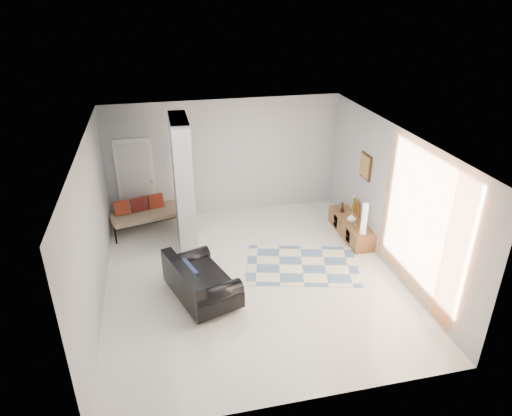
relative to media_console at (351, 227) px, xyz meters
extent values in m
plane|color=silver|center=(-2.52, -1.14, -0.21)|extent=(6.00, 6.00, 0.00)
plane|color=white|center=(-2.52, -1.14, 2.59)|extent=(6.00, 6.00, 0.00)
plane|color=#AFB1B3|center=(-2.52, 1.86, 1.19)|extent=(6.00, 0.00, 6.00)
plane|color=#AFB1B3|center=(-2.52, -4.14, 1.19)|extent=(6.00, 0.00, 6.00)
plane|color=#AFB1B3|center=(-5.27, -1.14, 1.19)|extent=(0.00, 6.00, 6.00)
plane|color=#AFB1B3|center=(0.23, -1.14, 1.19)|extent=(0.00, 6.00, 6.00)
cube|color=#A8ACAF|center=(-3.62, 0.46, 1.19)|extent=(0.35, 1.20, 2.80)
cube|color=white|center=(-4.62, 1.82, 0.81)|extent=(0.85, 0.06, 2.04)
plane|color=orange|center=(0.15, -2.29, 1.24)|extent=(0.00, 2.55, 2.55)
cube|color=#35220E|center=(0.20, 0.00, 1.44)|extent=(0.04, 0.45, 0.55)
cube|color=brown|center=(0.00, 0.00, -0.01)|extent=(0.45, 1.59, 0.40)
cube|color=#35220E|center=(-0.22, -0.36, -0.01)|extent=(0.02, 0.21, 0.28)
cube|color=#35220E|center=(-0.22, 0.35, -0.01)|extent=(0.02, 0.21, 0.28)
cube|color=#ECAA45|center=(0.18, 0.22, 0.39)|extent=(0.09, 0.32, 0.40)
cube|color=silver|center=(-0.10, -0.36, 0.25)|extent=(0.04, 0.10, 0.12)
cylinder|color=silver|center=(-3.65, -2.25, -0.16)|extent=(0.05, 0.05, 0.10)
cylinder|color=silver|center=(-4.06, -1.05, -0.16)|extent=(0.05, 0.05, 0.10)
cylinder|color=silver|center=(-2.98, -2.02, -0.16)|extent=(0.05, 0.05, 0.10)
cylinder|color=silver|center=(-3.39, -0.83, -0.16)|extent=(0.05, 0.05, 0.10)
cube|color=black|center=(-3.52, -1.54, 0.04)|extent=(1.34, 1.72, 0.30)
cube|color=black|center=(-3.85, -1.65, 0.37)|extent=(0.68, 1.49, 0.36)
cylinder|color=black|center=(-3.32, -2.14, 0.27)|extent=(0.90, 0.54, 0.28)
cylinder|color=black|center=(-3.73, -0.94, 0.27)|extent=(0.90, 0.54, 0.28)
cube|color=black|center=(-3.74, -1.61, 0.39)|extent=(0.31, 0.57, 0.31)
cylinder|color=black|center=(-5.14, 0.78, -0.01)|extent=(0.04, 0.04, 0.40)
cylinder|color=black|center=(-3.54, 1.18, -0.01)|extent=(0.04, 0.04, 0.40)
cylinder|color=black|center=(-5.30, 1.44, -0.01)|extent=(0.04, 0.04, 0.40)
cylinder|color=black|center=(-3.70, 1.84, -0.01)|extent=(0.04, 0.04, 0.40)
cube|color=tan|center=(-4.42, 1.31, 0.17)|extent=(1.79, 1.08, 0.12)
cube|color=maroon|center=(-4.98, 1.33, 0.39)|extent=(0.37, 0.24, 0.33)
cube|color=maroon|center=(-4.60, 1.42, 0.39)|extent=(0.37, 0.24, 0.33)
cube|color=maroon|center=(-4.22, 1.52, 0.39)|extent=(0.37, 0.24, 0.33)
cube|color=beige|center=(-1.44, -0.94, -0.20)|extent=(2.52, 1.99, 0.01)
cylinder|color=beige|center=(-0.02, -0.63, 0.53)|extent=(0.12, 0.12, 0.68)
imported|color=silver|center=(-0.05, -0.10, 0.30)|extent=(0.22, 0.22, 0.21)
camera|label=1|loc=(-4.06, -8.32, 4.88)|focal=32.00mm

